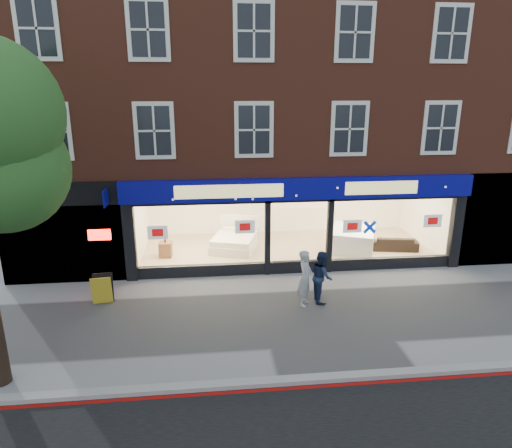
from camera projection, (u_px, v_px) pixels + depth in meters
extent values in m
plane|color=gray|center=(319.00, 315.00, 12.64)|extent=(120.00, 120.00, 0.00)
cube|color=#8C0A07|center=(354.00, 384.00, 9.69)|extent=(60.00, 0.10, 0.01)
cube|color=gray|center=(351.00, 376.00, 9.86)|extent=(60.00, 0.25, 0.12)
cube|color=tan|center=(287.00, 249.00, 17.62)|extent=(11.00, 4.50, 0.10)
cube|color=brown|center=(282.00, 71.00, 17.38)|extent=(19.00, 8.00, 6.70)
cube|color=#08087C|center=(301.00, 189.00, 14.53)|extent=(11.40, 0.28, 0.70)
cube|color=black|center=(298.00, 266.00, 15.51)|extent=(11.00, 0.18, 0.40)
cube|color=black|center=(130.00, 242.00, 14.60)|extent=(0.35, 0.30, 2.60)
cube|color=black|center=(455.00, 231.00, 15.73)|extent=(0.35, 0.30, 2.60)
cube|color=white|center=(200.00, 236.00, 14.74)|extent=(4.20, 0.02, 2.10)
cube|color=white|center=(394.00, 229.00, 15.41)|extent=(4.20, 0.02, 2.10)
cube|color=white|center=(297.00, 238.00, 15.40)|extent=(1.80, 0.02, 2.10)
cube|color=silver|center=(278.00, 203.00, 19.40)|extent=(11.00, 0.20, 2.60)
cube|color=#FFEAC6|center=(288.00, 184.00, 16.88)|extent=(11.00, 4.50, 0.12)
cube|color=black|center=(63.00, 231.00, 14.53)|extent=(3.80, 0.60, 3.30)
cube|color=#FF140C|center=(99.00, 235.00, 14.33)|extent=(0.70, 0.04, 0.35)
cube|color=black|center=(509.00, 218.00, 15.97)|extent=(4.00, 0.40, 3.30)
cube|color=white|center=(234.00, 245.00, 17.41)|extent=(2.01, 2.19, 0.32)
cube|color=white|center=(234.00, 238.00, 17.33)|extent=(1.93, 2.10, 0.23)
cube|color=white|center=(240.00, 228.00, 18.21)|extent=(1.58, 0.60, 1.09)
cube|color=white|center=(230.00, 229.00, 17.96)|extent=(0.65, 0.45, 0.11)
cube|color=white|center=(247.00, 230.00, 17.83)|extent=(0.65, 0.45, 0.11)
cube|color=brown|center=(166.00, 249.00, 16.63)|extent=(0.47, 0.47, 0.55)
cube|color=white|center=(352.00, 245.00, 17.51)|extent=(2.19, 2.42, 0.26)
cube|color=white|center=(353.00, 239.00, 17.44)|extent=(2.19, 2.42, 0.26)
cube|color=white|center=(353.00, 232.00, 17.36)|extent=(2.19, 2.42, 0.26)
imported|color=black|center=(393.00, 243.00, 17.38)|extent=(1.87, 1.01, 0.52)
cube|color=gold|center=(102.00, 289.00, 13.20)|extent=(0.62, 0.43, 0.89)
imported|color=#9DA0A4|center=(305.00, 278.00, 13.03)|extent=(0.63, 0.72, 1.65)
imported|color=#172341|center=(322.00, 276.00, 13.28)|extent=(0.58, 0.75, 1.54)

